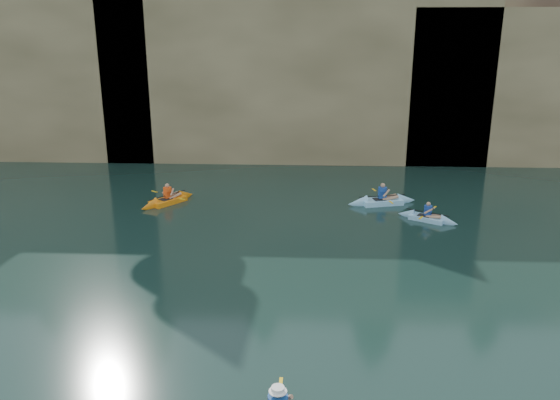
{
  "coord_description": "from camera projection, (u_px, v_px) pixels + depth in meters",
  "views": [
    {
      "loc": [
        2.68,
        -12.28,
        8.03
      ],
      "look_at": [
        1.91,
        4.06,
        3.0
      ],
      "focal_mm": 35.0,
      "sensor_mm": 36.0,
      "label": 1
    }
  ],
  "objects": [
    {
      "name": "sea_cave_east",
      "position": [
        423.0,
        129.0,
        34.06
      ],
      "size": [
        5.0,
        1.0,
        4.5
      ],
      "primitive_type": "cube",
      "color": "black",
      "rests_on": "ground"
    },
    {
      "name": "kayaker_orange",
      "position": [
        168.0,
        200.0,
        26.78
      ],
      "size": [
        2.52,
        3.08,
        1.24
      ],
      "rotation": [
        0.0,
        0.0,
        0.94
      ],
      "color": "orange",
      "rests_on": "ground"
    },
    {
      "name": "ground",
      "position": [
        199.0,
        355.0,
        14.21
      ],
      "size": [
        160.0,
        160.0,
        0.0
      ],
      "primitive_type": "plane",
      "color": "black",
      "rests_on": "ground"
    },
    {
      "name": "kayaker_ltblue_near",
      "position": [
        427.0,
        218.0,
        24.31
      ],
      "size": [
        2.69,
        1.99,
        1.08
      ],
      "rotation": [
        0.0,
        0.0,
        -0.55
      ],
      "color": "#8BC4E9",
      "rests_on": "ground"
    },
    {
      "name": "sea_cave_center",
      "position": [
        201.0,
        138.0,
        34.88
      ],
      "size": [
        3.5,
        1.0,
        3.2
      ],
      "primitive_type": "cube",
      "color": "black",
      "rests_on": "ground"
    },
    {
      "name": "cliff_slab_center",
      "position": [
        295.0,
        72.0,
        34.02
      ],
      "size": [
        24.0,
        2.4,
        11.4
      ],
      "primitive_type": "cube",
      "color": "tan",
      "rests_on": "ground"
    },
    {
      "name": "kayaker_ltblue_mid",
      "position": [
        382.0,
        201.0,
        26.61
      ],
      "size": [
        3.56,
        2.52,
        1.32
      ],
      "rotation": [
        0.0,
        0.0,
        0.26
      ],
      "color": "#97DAFC",
      "rests_on": "ground"
    },
    {
      "name": "cliff",
      "position": [
        271.0,
        61.0,
        41.09
      ],
      "size": [
        70.0,
        16.0,
        12.0
      ],
      "primitive_type": "cube",
      "color": "tan",
      "rests_on": "ground"
    }
  ]
}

